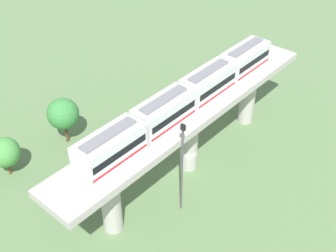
{
  "coord_description": "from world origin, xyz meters",
  "views": [
    {
      "loc": [
        22.49,
        -29.41,
        33.82
      ],
      "look_at": [
        -2.5,
        -0.65,
        4.85
      ],
      "focal_mm": 46.94,
      "sensor_mm": 36.0,
      "label": 1
    }
  ],
  "objects_px": {
    "parked_car_white": "(137,143)",
    "tree_mid_lot": "(5,152)",
    "train": "(187,98)",
    "signal_post": "(182,165)",
    "tree_near_viaduct": "(63,114)",
    "parked_car_blue": "(73,196)"
  },
  "relations": [
    {
      "from": "parked_car_white",
      "to": "signal_post",
      "type": "bearing_deg",
      "value": -20.32
    },
    {
      "from": "train",
      "to": "signal_post",
      "type": "distance_m",
      "value": 6.95
    },
    {
      "from": "train",
      "to": "parked_car_white",
      "type": "height_order",
      "value": "train"
    },
    {
      "from": "train",
      "to": "tree_near_viaduct",
      "type": "distance_m",
      "value": 15.95
    },
    {
      "from": "train",
      "to": "tree_mid_lot",
      "type": "distance_m",
      "value": 20.53
    },
    {
      "from": "tree_mid_lot",
      "to": "parked_car_white",
      "type": "bearing_deg",
      "value": 58.3
    },
    {
      "from": "parked_car_white",
      "to": "signal_post",
      "type": "relative_size",
      "value": 0.39
    },
    {
      "from": "train",
      "to": "signal_post",
      "type": "bearing_deg",
      "value": -54.52
    },
    {
      "from": "parked_car_white",
      "to": "tree_mid_lot",
      "type": "relative_size",
      "value": 0.89
    },
    {
      "from": "train",
      "to": "parked_car_blue",
      "type": "bearing_deg",
      "value": -116.48
    },
    {
      "from": "parked_car_white",
      "to": "tree_near_viaduct",
      "type": "height_order",
      "value": "tree_near_viaduct"
    },
    {
      "from": "parked_car_white",
      "to": "parked_car_blue",
      "type": "bearing_deg",
      "value": -84.0
    },
    {
      "from": "tree_mid_lot",
      "to": "parked_car_blue",
      "type": "bearing_deg",
      "value": 12.98
    },
    {
      "from": "tree_near_viaduct",
      "to": "train",
      "type": "bearing_deg",
      "value": 21.52
    },
    {
      "from": "train",
      "to": "parked_car_blue",
      "type": "height_order",
      "value": "train"
    },
    {
      "from": "train",
      "to": "tree_mid_lot",
      "type": "bearing_deg",
      "value": -136.97
    },
    {
      "from": "train",
      "to": "parked_car_white",
      "type": "xyz_separation_m",
      "value": [
        -6.61,
        -0.96,
        -8.87
      ]
    },
    {
      "from": "tree_near_viaduct",
      "to": "parked_car_blue",
      "type": "bearing_deg",
      "value": -34.99
    },
    {
      "from": "parked_car_white",
      "to": "parked_car_blue",
      "type": "distance_m",
      "value": 10.38
    },
    {
      "from": "parked_car_white",
      "to": "tree_near_viaduct",
      "type": "relative_size",
      "value": 0.71
    },
    {
      "from": "parked_car_white",
      "to": "parked_car_blue",
      "type": "relative_size",
      "value": 0.94
    },
    {
      "from": "train",
      "to": "signal_post",
      "type": "height_order",
      "value": "train"
    }
  ]
}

